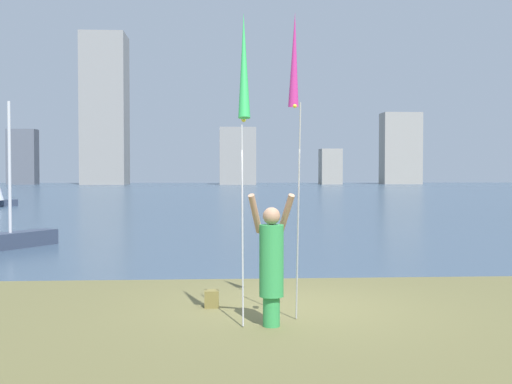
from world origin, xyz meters
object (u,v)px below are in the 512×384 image
at_px(bag, 212,299).
at_px(kite_flag_left, 244,72).
at_px(sailboat_0, 10,238).
at_px(kite_flag_right, 294,67).
at_px(person, 271,261).

bearing_deg(bag, kite_flag_left, -74.76).
bearing_deg(sailboat_0, kite_flag_right, -51.45).
relative_size(kite_flag_left, sailboat_0, 1.03).
height_order(person, bag, person).
distance_m(kite_flag_right, bag, 3.89).
distance_m(person, kite_flag_left, 2.65).
xyz_separation_m(kite_flag_left, kite_flag_right, (0.80, 1.04, 0.25)).
distance_m(kite_flag_left, sailboat_0, 12.17).
bearing_deg(kite_flag_right, kite_flag_left, -127.69).
bearing_deg(person, kite_flag_right, 74.79).
xyz_separation_m(kite_flag_left, bag, (-0.46, 1.67, -3.38)).
bearing_deg(kite_flag_left, bag, 105.24).
bearing_deg(kite_flag_left, person, 41.69).
bearing_deg(sailboat_0, person, -55.08).
bearing_deg(bag, sailboat_0, 125.20).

